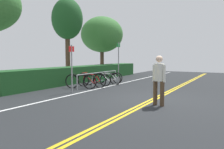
{
  "coord_description": "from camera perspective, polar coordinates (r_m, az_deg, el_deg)",
  "views": [
    {
      "loc": [
        -8.01,
        -2.76,
        1.61
      ],
      "look_at": [
        1.76,
        2.71,
        0.71
      ],
      "focal_mm": 36.69,
      "sensor_mm": 36.0,
      "label": 1
    }
  ],
  "objects": [
    {
      "name": "bicycle_2",
      "position": [
        12.65,
        -3.82,
        -1.28
      ],
      "size": [
        0.46,
        1.66,
        0.68
      ],
      "color": "black",
      "rests_on": "ground_plane"
    },
    {
      "name": "bike_rack",
      "position": [
        12.64,
        -3.33,
        -0.29
      ],
      "size": [
        3.91,
        0.05,
        0.73
      ],
      "color": "#9EA0A5",
      "rests_on": "ground_plane"
    },
    {
      "name": "bicycle_1",
      "position": [
        11.99,
        -5.17,
        -1.38
      ],
      "size": [
        0.46,
        1.81,
        0.78
      ],
      "color": "black",
      "rests_on": "ground_plane"
    },
    {
      "name": "centre_line_yellow_outer",
      "position": [
        8.65,
        9.59,
        -6.19
      ],
      "size": [
        29.37,
        0.1,
        0.0
      ],
      "primitive_type": "cube",
      "color": "gold",
      "rests_on": "ground_plane"
    },
    {
      "name": "centre_line_yellow_inner",
      "position": [
        8.6,
        10.6,
        -6.27
      ],
      "size": [
        29.37,
        0.1,
        0.0
      ],
      "primitive_type": "cube",
      "color": "gold",
      "rests_on": "ground_plane"
    },
    {
      "name": "bicycle_4",
      "position": [
        13.94,
        -0.51,
        -0.71
      ],
      "size": [
        0.46,
        1.7,
        0.69
      ],
      "color": "black",
      "rests_on": "ground_plane"
    },
    {
      "name": "tree_far_right",
      "position": [
        19.19,
        -2.53,
        9.89
      ],
      "size": [
        3.46,
        3.46,
        4.86
      ],
      "color": "#473323",
      "rests_on": "ground_plane"
    },
    {
      "name": "sign_post_far",
      "position": [
        14.62,
        1.63,
        4.08
      ],
      "size": [
        0.36,
        0.06,
        2.48
      ],
      "color": "gray",
      "rests_on": "ground_plane"
    },
    {
      "name": "tree_mid",
      "position": [
        16.11,
        -11.08,
        13.22
      ],
      "size": [
        2.09,
        2.09,
        5.48
      ],
      "color": "#473323",
      "rests_on": "ground_plane"
    },
    {
      "name": "bicycle_3",
      "position": [
        13.19,
        -1.14,
        -0.98
      ],
      "size": [
        0.46,
        1.74,
        0.7
      ],
      "color": "black",
      "rests_on": "ground_plane"
    },
    {
      "name": "bike_lane_stripe_white",
      "position": [
        10.19,
        -7.9,
        -4.54
      ],
      "size": [
        29.37,
        0.12,
        0.0
      ],
      "primitive_type": "cube",
      "color": "white",
      "rests_on": "ground_plane"
    },
    {
      "name": "bicycle_0",
      "position": [
        11.53,
        -7.79,
        -1.7
      ],
      "size": [
        0.53,
        1.67,
        0.76
      ],
      "color": "black",
      "rests_on": "ground_plane"
    },
    {
      "name": "pedestrian",
      "position": [
        7.55,
        11.61,
        -0.66
      ],
      "size": [
        0.32,
        0.47,
        1.63
      ],
      "color": "#4C3826",
      "rests_on": "ground_plane"
    },
    {
      "name": "sign_post_near",
      "position": [
        10.26,
        -10.0,
        2.65
      ],
      "size": [
        0.36,
        0.06,
        2.1
      ],
      "color": "gray",
      "rests_on": "ground_plane"
    },
    {
      "name": "hedge_backdrop",
      "position": [
        15.04,
        -6.85,
        0.28
      ],
      "size": [
        12.86,
        1.23,
        0.97
      ],
      "primitive_type": "cube",
      "color": "#1C4C21",
      "rests_on": "ground_plane"
    },
    {
      "name": "ground_plane",
      "position": [
        8.63,
        10.09,
        -6.41
      ],
      "size": [
        32.64,
        11.64,
        0.05
      ],
      "primitive_type": "cube",
      "color": "#232628"
    }
  ]
}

